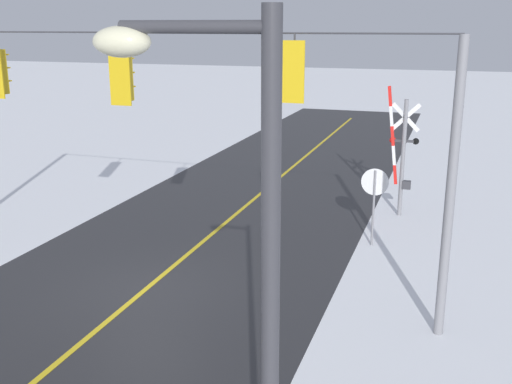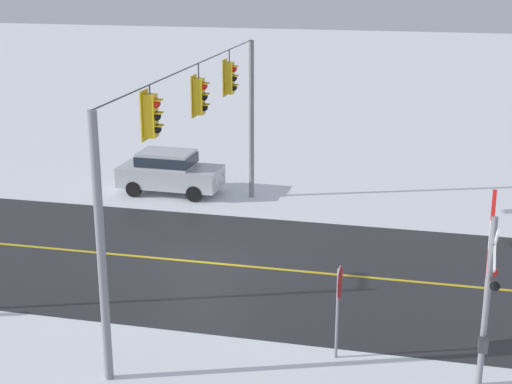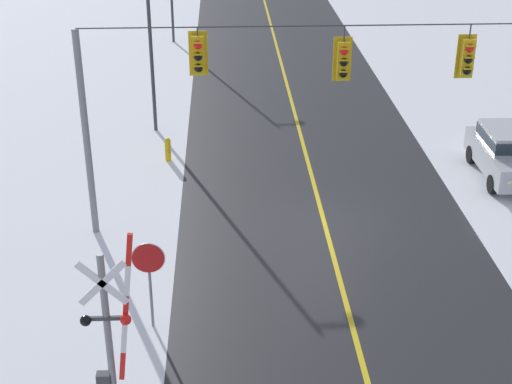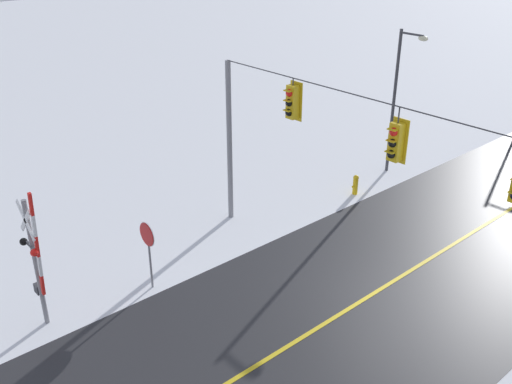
{
  "view_description": "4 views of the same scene",
  "coord_description": "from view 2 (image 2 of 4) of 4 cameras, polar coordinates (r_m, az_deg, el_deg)",
  "views": [
    {
      "loc": [
        -6.96,
        12.24,
        6.36
      ],
      "look_at": [
        -2.32,
        -1.74,
        2.27
      ],
      "focal_mm": 42.28,
      "sensor_mm": 36.0,
      "label": 1
    },
    {
      "loc": [
        -20.98,
        -6.69,
        9.18
      ],
      "look_at": [
        -2.83,
        -2.47,
        3.36
      ],
      "focal_mm": 52.85,
      "sensor_mm": 36.0,
      "label": 2
    },
    {
      "loc": [
        -3.08,
        -20.27,
        11.1
      ],
      "look_at": [
        -2.28,
        -3.11,
        2.73
      ],
      "focal_mm": 52.9,
      "sensor_mm": 36.0,
      "label": 3
    },
    {
      "loc": [
        8.74,
        -12.39,
        10.66
      ],
      "look_at": [
        -3.57,
        -1.67,
        2.84
      ],
      "focal_mm": 40.02,
      "sensor_mm": 36.0,
      "label": 4
    }
  ],
  "objects": [
    {
      "name": "signal_span",
      "position": [
        22.62,
        -4.42,
        4.7
      ],
      "size": [
        14.2,
        0.47,
        6.22
      ],
      "color": "gray",
      "rests_on": "ground"
    },
    {
      "name": "lane_centre_line",
      "position": [
        26.18,
        -16.93,
        -3.95
      ],
      "size": [
        0.14,
        72.0,
        0.01
      ],
      "primitive_type": "cube",
      "color": "gold",
      "rests_on": "ground"
    },
    {
      "name": "ground_plane",
      "position": [
        23.86,
        -4.26,
        -5.33
      ],
      "size": [
        160.0,
        160.0,
        0.0
      ],
      "primitive_type": "plane",
      "color": "white"
    },
    {
      "name": "road_asphalt",
      "position": [
        26.18,
        -16.93,
        -3.96
      ],
      "size": [
        9.0,
        80.0,
        0.01
      ],
      "primitive_type": "cube",
      "color": "#28282B",
      "rests_on": "ground"
    },
    {
      "name": "parked_car_silver",
      "position": [
        30.58,
        -6.59,
        1.63
      ],
      "size": [
        1.89,
        4.23,
        1.74
      ],
      "color": "#B7BABF",
      "rests_on": "ground"
    },
    {
      "name": "stop_sign",
      "position": [
        17.81,
        6.3,
        -7.54
      ],
      "size": [
        0.8,
        0.09,
        2.35
      ],
      "color": "gray",
      "rests_on": "ground"
    },
    {
      "name": "railroad_crossing",
      "position": [
        17.16,
        17.17,
        -7.28
      ],
      "size": [
        1.13,
        0.31,
        4.42
      ],
      "color": "gray",
      "rests_on": "ground"
    }
  ]
}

